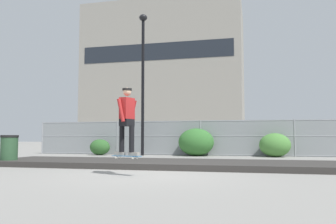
{
  "coord_description": "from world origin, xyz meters",
  "views": [
    {
      "loc": [
        2.71,
        -8.56,
        0.95
      ],
      "look_at": [
        -0.36,
        4.06,
        1.9
      ],
      "focal_mm": 37.36,
      "sensor_mm": 36.0,
      "label": 1
    }
  ],
  "objects_px": {
    "skater": "(127,117)",
    "shrub_right": "(275,145)",
    "shrub_left": "(100,147)",
    "skateboard": "(127,156)",
    "parked_car_near": "(147,139)",
    "trash_bin": "(9,150)",
    "shrub_center": "(196,142)",
    "street_lamp": "(143,68)",
    "parked_car_mid": "(238,139)"
  },
  "relations": [
    {
      "from": "shrub_center",
      "to": "trash_bin",
      "type": "bearing_deg",
      "value": -124.87
    },
    {
      "from": "parked_car_near",
      "to": "skateboard",
      "type": "bearing_deg",
      "value": -75.13
    },
    {
      "from": "skater",
      "to": "shrub_left",
      "type": "distance_m",
      "value": 10.56
    },
    {
      "from": "shrub_right",
      "to": "trash_bin",
      "type": "bearing_deg",
      "value": -140.74
    },
    {
      "from": "street_lamp",
      "to": "parked_car_mid",
      "type": "xyz_separation_m",
      "value": [
        4.81,
        4.09,
        -3.84
      ]
    },
    {
      "from": "street_lamp",
      "to": "trash_bin",
      "type": "bearing_deg",
      "value": -107.85
    },
    {
      "from": "street_lamp",
      "to": "shrub_right",
      "type": "height_order",
      "value": "street_lamp"
    },
    {
      "from": "parked_car_near",
      "to": "shrub_center",
      "type": "distance_m",
      "value": 5.3
    },
    {
      "from": "skater",
      "to": "parked_car_near",
      "type": "bearing_deg",
      "value": 104.87
    },
    {
      "from": "skater",
      "to": "street_lamp",
      "type": "xyz_separation_m",
      "value": [
        -2.63,
        9.45,
        3.21
      ]
    },
    {
      "from": "parked_car_mid",
      "to": "shrub_left",
      "type": "bearing_deg",
      "value": -149.09
    },
    {
      "from": "skateboard",
      "to": "parked_car_mid",
      "type": "relative_size",
      "value": 0.18
    },
    {
      "from": "parked_car_mid",
      "to": "shrub_right",
      "type": "relative_size",
      "value": 2.99
    },
    {
      "from": "skateboard",
      "to": "street_lamp",
      "type": "bearing_deg",
      "value": 105.53
    },
    {
      "from": "shrub_center",
      "to": "trash_bin",
      "type": "height_order",
      "value": "shrub_center"
    },
    {
      "from": "parked_car_mid",
      "to": "trash_bin",
      "type": "xyz_separation_m",
      "value": [
        -7.2,
        -11.49,
        -0.32
      ]
    },
    {
      "from": "parked_car_near",
      "to": "trash_bin",
      "type": "height_order",
      "value": "parked_car_near"
    },
    {
      "from": "street_lamp",
      "to": "parked_car_mid",
      "type": "height_order",
      "value": "street_lamp"
    },
    {
      "from": "skateboard",
      "to": "street_lamp",
      "type": "xyz_separation_m",
      "value": [
        -2.63,
        9.45,
        4.2
      ]
    },
    {
      "from": "parked_car_near",
      "to": "parked_car_mid",
      "type": "xyz_separation_m",
      "value": [
        5.72,
        0.24,
        0.0
      ]
    },
    {
      "from": "skateboard",
      "to": "parked_car_mid",
      "type": "distance_m",
      "value": 13.72
    },
    {
      "from": "parked_car_near",
      "to": "shrub_right",
      "type": "bearing_deg",
      "value": -26.4
    },
    {
      "from": "skater",
      "to": "parked_car_mid",
      "type": "relative_size",
      "value": 0.38
    },
    {
      "from": "street_lamp",
      "to": "shrub_center",
      "type": "distance_m",
      "value": 4.89
    },
    {
      "from": "skater",
      "to": "shrub_left",
      "type": "bearing_deg",
      "value": 118.27
    },
    {
      "from": "skateboard",
      "to": "shrub_left",
      "type": "bearing_deg",
      "value": 118.27
    },
    {
      "from": "skateboard",
      "to": "shrub_left",
      "type": "distance_m",
      "value": 10.5
    },
    {
      "from": "skater",
      "to": "parked_car_near",
      "type": "height_order",
      "value": "skater"
    },
    {
      "from": "skater",
      "to": "skateboard",
      "type": "bearing_deg",
      "value": 0.0
    },
    {
      "from": "parked_car_mid",
      "to": "shrub_center",
      "type": "bearing_deg",
      "value": -116.26
    },
    {
      "from": "parked_car_near",
      "to": "parked_car_mid",
      "type": "relative_size",
      "value": 0.99
    },
    {
      "from": "skater",
      "to": "trash_bin",
      "type": "relative_size",
      "value": 1.67
    },
    {
      "from": "skateboard",
      "to": "parked_car_near",
      "type": "relative_size",
      "value": 0.18
    },
    {
      "from": "street_lamp",
      "to": "shrub_center",
      "type": "relative_size",
      "value": 4.17
    },
    {
      "from": "street_lamp",
      "to": "parked_car_mid",
      "type": "relative_size",
      "value": 1.7
    },
    {
      "from": "skateboard",
      "to": "trash_bin",
      "type": "relative_size",
      "value": 0.8
    },
    {
      "from": "skateboard",
      "to": "shrub_left",
      "type": "height_order",
      "value": "shrub_left"
    },
    {
      "from": "street_lamp",
      "to": "parked_car_near",
      "type": "bearing_deg",
      "value": 103.24
    },
    {
      "from": "parked_car_mid",
      "to": "shrub_left",
      "type": "relative_size",
      "value": 4.06
    },
    {
      "from": "shrub_center",
      "to": "parked_car_near",
      "type": "bearing_deg",
      "value": 135.2
    },
    {
      "from": "trash_bin",
      "to": "shrub_center",
      "type": "bearing_deg",
      "value": 55.13
    },
    {
      "from": "parked_car_near",
      "to": "trash_bin",
      "type": "relative_size",
      "value": 4.32
    },
    {
      "from": "shrub_right",
      "to": "shrub_center",
      "type": "bearing_deg",
      "value": 179.09
    },
    {
      "from": "skater",
      "to": "parked_car_mid",
      "type": "bearing_deg",
      "value": 80.82
    },
    {
      "from": "shrub_left",
      "to": "skateboard",
      "type": "bearing_deg",
      "value": -61.73
    },
    {
      "from": "street_lamp",
      "to": "parked_car_near",
      "type": "relative_size",
      "value": 1.72
    },
    {
      "from": "shrub_left",
      "to": "trash_bin",
      "type": "height_order",
      "value": "trash_bin"
    },
    {
      "from": "skateboard",
      "to": "skater",
      "type": "xyz_separation_m",
      "value": [
        -0.0,
        0.0,
        0.99
      ]
    },
    {
      "from": "skateboard",
      "to": "street_lamp",
      "type": "relative_size",
      "value": 0.11
    },
    {
      "from": "skater",
      "to": "shrub_right",
      "type": "xyz_separation_m",
      "value": [
        4.11,
        9.51,
        -0.89
      ]
    }
  ]
}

